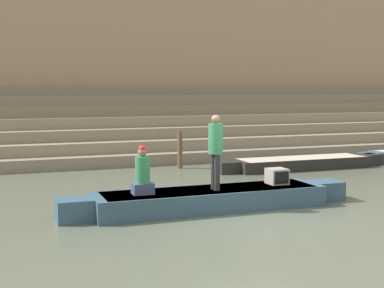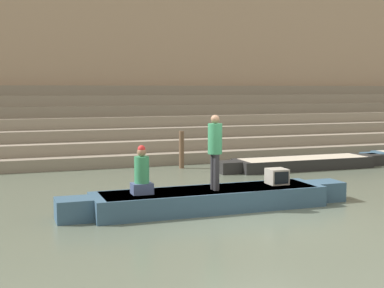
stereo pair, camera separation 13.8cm
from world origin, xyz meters
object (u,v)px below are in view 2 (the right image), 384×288
at_px(person_rowing, 142,174).
at_px(mooring_post, 182,150).
at_px(person_standing, 215,147).
at_px(tv_set, 277,176).
at_px(moored_boat_shore, 303,163).
at_px(rowboat_main, 210,199).

distance_m(person_rowing, mooring_post, 6.80).
xyz_separation_m(person_standing, tv_set, (1.65, 0.17, -0.78)).
distance_m(person_standing, tv_set, 1.84).
relative_size(person_rowing, tv_set, 2.32).
xyz_separation_m(tv_set, mooring_post, (-0.34, 6.05, -0.01)).
height_order(tv_set, moored_boat_shore, tv_set).
xyz_separation_m(person_standing, moored_boat_shore, (5.15, 4.71, -1.23)).
bearing_deg(mooring_post, person_rowing, -115.76).
distance_m(person_rowing, moored_boat_shore, 8.25).
bearing_deg(tv_set, rowboat_main, -174.10).
xyz_separation_m(person_standing, person_rowing, (-1.65, 0.09, -0.54)).
distance_m(rowboat_main, mooring_post, 6.28).
bearing_deg(mooring_post, moored_boat_shore, -21.28).
relative_size(tv_set, mooring_post, 0.36).
relative_size(rowboat_main, moored_boat_shore, 1.10).
xyz_separation_m(rowboat_main, person_standing, (0.07, -0.10, 1.18)).
bearing_deg(mooring_post, tv_set, -86.75).
relative_size(person_rowing, mooring_post, 0.83).
xyz_separation_m(person_rowing, mooring_post, (2.95, 6.12, -0.25)).
distance_m(rowboat_main, person_standing, 1.19).
distance_m(moored_boat_shore, mooring_post, 4.15).
bearing_deg(tv_set, person_standing, -170.51).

